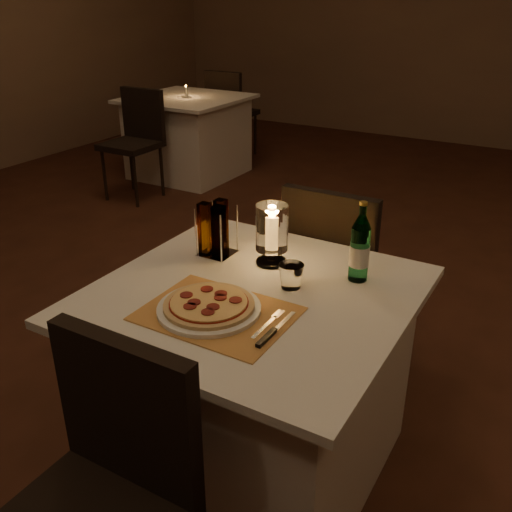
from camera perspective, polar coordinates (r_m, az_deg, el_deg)
The scene contains 18 objects.
floor at distance 2.73m, azimuth 1.69°, elevation -12.07°, with size 8.00×10.00×0.02m, color #452216.
wall_back at distance 7.00m, azimuth 23.62°, elevation 22.06°, with size 8.00×0.02×3.00m, color #80624A.
main_table at distance 2.07m, azimuth -0.29°, elevation -12.47°, with size 1.00×1.00×0.74m.
chair_near at distance 1.54m, azimuth -14.90°, elevation -20.94°, with size 0.42×0.42×0.90m.
chair_far at distance 2.53m, azimuth 7.94°, elevation -0.62°, with size 0.42×0.42×0.90m.
placemat at distance 1.75m, azimuth -3.89°, elevation -5.77°, with size 0.45×0.34×0.00m, color #CD8C47.
plate at distance 1.76m, azimuth -4.71°, elevation -5.26°, with size 0.32×0.32×0.01m, color white.
pizza at distance 1.75m, azimuth -4.73°, elevation -4.80°, with size 0.28×0.28×0.02m.
fork at distance 1.70m, azimuth 1.41°, elevation -6.60°, with size 0.02×0.18×0.00m.
knife at distance 1.64m, azimuth 1.46°, elevation -7.80°, with size 0.02×0.22×0.01m.
tumbler at distance 1.88m, azimuth 3.52°, elevation -2.02°, with size 0.08×0.08×0.08m, color white, non-canonical shape.
water_bottle at distance 1.93m, azimuth 10.34°, elevation 0.68°, with size 0.07×0.07×0.28m.
hurricane_candle at distance 2.01m, azimuth 1.60°, elevation 2.63°, with size 0.12×0.12×0.22m.
cruet_caddy at distance 2.09m, azimuth -4.09°, elevation 2.52°, with size 0.12×0.12×0.21m.
neighbor_table_left at distance 5.57m, azimuth -6.77°, elevation 11.80°, with size 1.00×1.00×0.74m.
neighbor_chair_la at distance 5.00m, azimuth -11.84°, elevation 11.98°, with size 0.42×0.42×0.90m.
neighbor_chair_lb at distance 6.11m, azimuth -2.75°, elevation 14.79°, with size 0.42×0.42×0.90m.
neighbor_candle_left at distance 5.49m, azimuth -7.00°, elevation 16.01°, with size 0.03×0.03×0.11m.
Camera 1 is at (1.03, -1.92, 1.64)m, focal length 40.00 mm.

